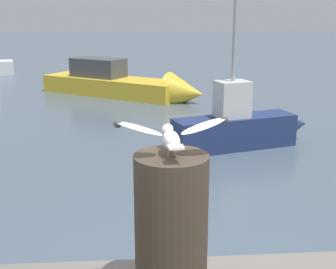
{
  "coord_description": "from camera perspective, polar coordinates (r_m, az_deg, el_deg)",
  "views": [
    {
      "loc": [
        -0.45,
        -2.78,
        2.91
      ],
      "look_at": [
        -0.25,
        -0.14,
        2.18
      ],
      "focal_mm": 49.19,
      "sensor_mm": 36.0,
      "label": 1
    }
  ],
  "objects": [
    {
      "name": "seagull",
      "position": [
        2.49,
        0.41,
        -0.02
      ],
      "size": [
        0.62,
        0.39,
        0.21
      ],
      "color": "tan",
      "rests_on": "mooring_post"
    },
    {
      "name": "mooring_post",
      "position": [
        2.68,
        0.4,
        -11.35
      ],
      "size": [
        0.42,
        0.42,
        0.86
      ],
      "primitive_type": "cylinder",
      "color": "#382D23",
      "rests_on": "harbor_quay"
    },
    {
      "name": "boat_yellow",
      "position": [
        15.9,
        -5.01,
        6.16
      ],
      "size": [
        5.8,
        4.52,
        1.54
      ],
      "color": "yellow",
      "rests_on": "ground_plane"
    },
    {
      "name": "boat_navy",
      "position": [
        10.07,
        9.23,
        1.08
      ],
      "size": [
        3.25,
        1.55,
        3.67
      ],
      "color": "navy",
      "rests_on": "ground_plane"
    }
  ]
}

